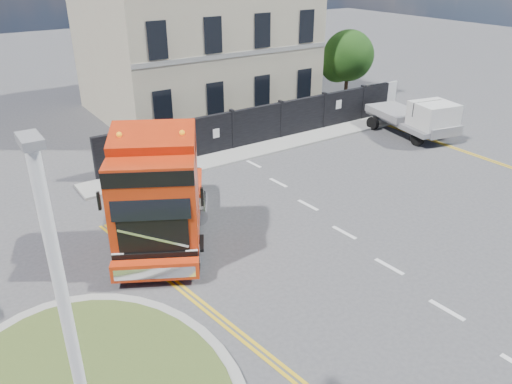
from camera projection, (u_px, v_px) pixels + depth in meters
ground at (271, 252)px, 16.68m from camera, size 120.00×120.00×0.00m
hoarding_fence at (274, 122)px, 26.28m from camera, size 18.80×0.25×2.00m
georgian_building at (194, 14)px, 29.57m from camera, size 12.30×10.30×12.80m
tree at (346, 58)px, 31.65m from camera, size 3.20×3.20×4.80m
pavement_far at (275, 146)px, 25.74m from camera, size 20.00×1.60×0.12m
truck at (158, 197)px, 16.28m from camera, size 5.56×7.29×4.14m
flatbed_pickup at (423, 118)px, 26.45m from camera, size 2.94×5.37×2.11m
lamppost_island at (80, 379)px, 6.78m from camera, size 0.22×0.45×7.29m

